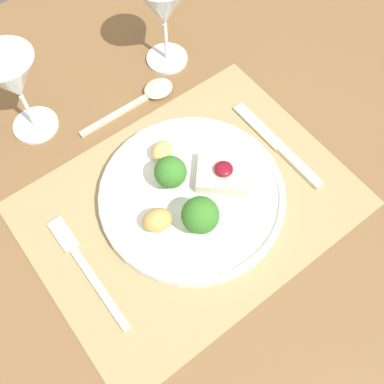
% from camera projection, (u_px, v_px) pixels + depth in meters
% --- Properties ---
extents(ground_plane, '(8.00, 8.00, 0.00)m').
position_uv_depth(ground_plane, '(191.00, 312.00, 1.35)').
color(ground_plane, '#4C4742').
extents(dining_table, '(1.23, 1.22, 0.72)m').
position_uv_depth(dining_table, '(190.00, 225.00, 0.78)').
color(dining_table, brown).
rests_on(dining_table, ground_plane).
extents(placemat, '(0.49, 0.37, 0.00)m').
position_uv_depth(placemat, '(190.00, 204.00, 0.71)').
color(placemat, '#9E895B').
rests_on(placemat, dining_table).
extents(dinner_plate, '(0.29, 0.29, 0.08)m').
position_uv_depth(dinner_plate, '(192.00, 194.00, 0.70)').
color(dinner_plate, white).
rests_on(dinner_plate, placemat).
extents(fork, '(0.02, 0.21, 0.01)m').
position_uv_depth(fork, '(83.00, 263.00, 0.66)').
color(fork, beige).
rests_on(fork, placemat).
extents(knife, '(0.02, 0.21, 0.01)m').
position_uv_depth(knife, '(282.00, 150.00, 0.75)').
color(knife, beige).
rests_on(knife, placemat).
extents(spoon, '(0.19, 0.05, 0.02)m').
position_uv_depth(spoon, '(150.00, 94.00, 0.81)').
color(spoon, beige).
rests_on(spoon, dining_table).
extents(wine_glass_near, '(0.09, 0.09, 0.17)m').
position_uv_depth(wine_glass_near, '(164.00, 7.00, 0.75)').
color(wine_glass_near, white).
rests_on(wine_glass_near, dining_table).
extents(wine_glass_far, '(0.09, 0.09, 0.16)m').
position_uv_depth(wine_glass_far, '(13.00, 81.00, 0.68)').
color(wine_glass_far, white).
rests_on(wine_glass_far, dining_table).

